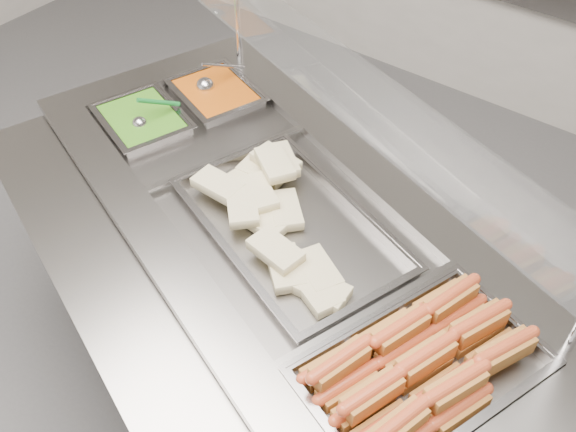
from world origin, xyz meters
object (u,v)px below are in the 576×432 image
Objects in this scene: pan_wraps at (290,230)px; pan_hotdogs at (420,376)px; steam_counter at (280,305)px; serving_spoon at (143,120)px; ladle at (207,85)px; sneeze_guard at (346,82)px.

pan_hotdogs is at bearing -19.46° from pan_wraps.
steam_counter is 0.72m from serving_spoon.
ladle is (-0.56, 0.32, 0.42)m from steam_counter.
pan_wraps is 0.64m from serving_spoon.
pan_wraps is (-0.01, -0.21, -0.36)m from sneeze_guard.
pan_hotdogs is 1.15m from serving_spoon.
ladle is (-0.61, 0.34, 0.03)m from pan_wraps.
steam_counter is 0.77m from ladle.
sneeze_guard reaches higher than steam_counter.
steam_counter is at bearing 160.54° from pan_hotdogs.
pan_hotdogs is 0.82× the size of pan_wraps.
sneeze_guard is at bearing 85.89° from pan_wraps.
sneeze_guard is 2.13× the size of pan_wraps.
steam_counter is 3.24× the size of pan_hotdogs.
serving_spoon reaches higher than pan_wraps.
serving_spoon is (-0.65, -0.13, -0.33)m from sneeze_guard.
ladle is at bearing 149.75° from steam_counter.
pan_hotdogs is at bearing -12.57° from serving_spoon.
sneeze_guard is at bearing 70.54° from steam_counter.
sneeze_guard is 0.72m from pan_hotdogs.
pan_wraps is 0.70m from ladle.
sneeze_guard is 0.74m from serving_spoon.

